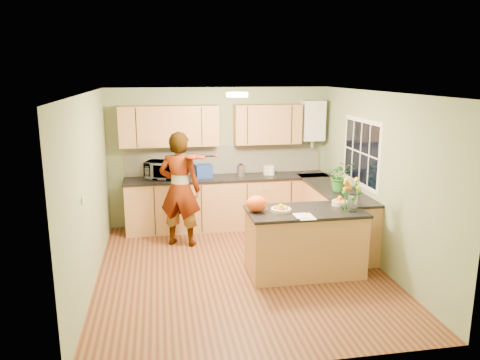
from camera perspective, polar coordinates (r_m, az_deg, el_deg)
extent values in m
plane|color=#522817|center=(6.79, 0.11, -10.97)|extent=(4.50, 4.50, 0.00)
cube|color=silver|center=(6.21, 0.12, 10.60)|extent=(4.00, 4.50, 0.02)
cube|color=gray|center=(8.57, -2.50, 2.84)|extent=(4.00, 0.02, 2.50)
cube|color=gray|center=(4.29, 5.39, -7.70)|extent=(4.00, 0.02, 2.50)
cube|color=gray|center=(6.36, -17.92, -1.37)|extent=(0.02, 4.50, 2.50)
cube|color=gray|center=(7.01, 16.44, 0.02)|extent=(0.02, 4.50, 2.50)
cube|color=tan|center=(8.47, -1.51, -2.82)|extent=(3.60, 0.60, 0.90)
cube|color=black|center=(8.34, -1.52, 0.26)|extent=(3.64, 0.62, 0.04)
cube|color=tan|center=(7.85, 11.37, -4.38)|extent=(0.60, 2.20, 0.90)
cube|color=black|center=(7.72, 11.45, -1.06)|extent=(0.62, 2.24, 0.04)
cube|color=white|center=(8.57, -1.82, 2.52)|extent=(3.60, 0.02, 0.52)
cube|color=tan|center=(8.25, -8.64, 6.52)|extent=(1.70, 0.34, 0.70)
cube|color=tan|center=(8.47, 3.36, 6.81)|extent=(1.20, 0.34, 0.70)
cube|color=white|center=(8.70, 8.85, 7.18)|extent=(0.40, 0.30, 0.72)
cylinder|color=silver|center=(8.75, 8.76, 4.58)|extent=(0.06, 0.06, 0.20)
cube|color=white|center=(7.48, 14.53, 3.28)|extent=(0.01, 1.30, 1.05)
cube|color=black|center=(7.48, 14.50, 3.28)|extent=(0.01, 1.18, 0.92)
cube|color=white|center=(5.78, -18.59, -2.34)|extent=(0.02, 0.09, 0.09)
cylinder|color=#FFEABF|center=(6.51, -0.35, 10.36)|extent=(0.30, 0.30, 0.06)
cylinder|color=white|center=(6.51, -0.35, 10.62)|extent=(0.10, 0.10, 0.02)
cube|color=tan|center=(6.63, 7.89, -7.60)|extent=(1.56, 0.78, 0.88)
cube|color=black|center=(6.49, 8.01, -3.81)|extent=(1.60, 0.82, 0.04)
cylinder|color=beige|center=(6.38, 5.02, -3.65)|extent=(0.28, 0.28, 0.04)
cylinder|color=beige|center=(6.79, 12.07, -2.75)|extent=(0.22, 0.22, 0.06)
cylinder|color=silver|center=(6.50, 13.59, -2.77)|extent=(0.12, 0.12, 0.24)
ellipsoid|color=#F05413|center=(6.33, 2.03, -2.91)|extent=(0.29, 0.25, 0.22)
cube|color=white|center=(6.18, 7.98, -4.43)|extent=(0.22, 0.29, 0.01)
imported|color=tan|center=(7.55, -7.34, -1.13)|extent=(0.80, 0.66, 1.86)
imported|color=white|center=(8.27, -9.41, 1.22)|extent=(0.66, 0.56, 0.31)
cube|color=navy|center=(8.28, -4.48, 1.09)|extent=(0.33, 0.27, 0.23)
cylinder|color=silver|center=(8.37, 0.09, 1.16)|extent=(0.15, 0.15, 0.20)
sphere|color=black|center=(8.35, 0.09, 2.08)|extent=(0.07, 0.07, 0.07)
cylinder|color=beige|center=(8.50, 3.26, 1.21)|extent=(0.13, 0.13, 0.17)
cylinder|color=white|center=(8.49, 3.86, 1.21)|extent=(0.12, 0.12, 0.18)
imported|color=#2B7727|center=(7.46, 12.23, 0.48)|extent=(0.54, 0.50, 0.48)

